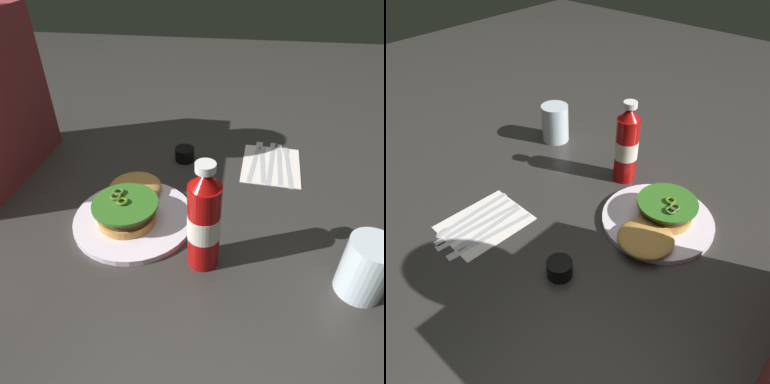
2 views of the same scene
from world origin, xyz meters
TOP-DOWN VIEW (x-y plane):
  - ground_plane at (0.00, 0.00)m, footprint 3.00×3.00m
  - dinner_plate at (-0.03, 0.15)m, footprint 0.25×0.25m
  - burger_sandwich at (-0.00, 0.17)m, footprint 0.22×0.13m
  - ketchup_bottle at (-0.11, 0.00)m, footprint 0.06×0.06m
  - water_glass at (-0.14, -0.27)m, footprint 0.08×0.08m
  - condiment_cup at (0.22, 0.09)m, footprint 0.05×0.05m
  - napkin at (0.23, -0.14)m, footprint 0.19×0.16m
  - spoon_utensil at (0.26, -0.18)m, footprint 0.19×0.03m
  - steak_knife at (0.25, -0.16)m, footprint 0.20×0.02m
  - table_knife at (0.26, -0.14)m, footprint 0.21×0.04m
  - fork_utensil at (0.25, -0.12)m, footprint 0.18×0.02m
  - butter_knife at (0.26, -0.10)m, footprint 0.20×0.04m

SIDE VIEW (x-z plane):
  - ground_plane at x=0.00m, z-range 0.00..0.00m
  - napkin at x=0.23m, z-range 0.00..0.00m
  - fork_utensil at x=0.25m, z-range 0.00..0.01m
  - spoon_utensil at x=0.26m, z-range 0.00..0.01m
  - butter_knife at x=0.26m, z-range 0.00..0.01m
  - steak_knife at x=0.25m, z-range 0.00..0.01m
  - table_knife at x=0.26m, z-range 0.00..0.01m
  - dinner_plate at x=-0.03m, z-range 0.00..0.01m
  - condiment_cup at x=0.22m, z-range 0.00..0.03m
  - burger_sandwich at x=0.00m, z-range 0.01..0.06m
  - water_glass at x=-0.14m, z-range 0.00..0.11m
  - ketchup_bottle at x=-0.11m, z-range -0.01..0.20m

